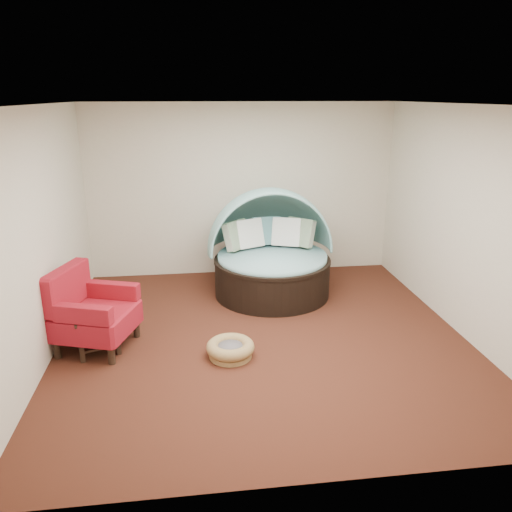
{
  "coord_description": "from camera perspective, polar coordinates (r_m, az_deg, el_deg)",
  "views": [
    {
      "loc": [
        -0.81,
        -5.58,
        2.9
      ],
      "look_at": [
        -0.01,
        0.6,
        0.88
      ],
      "focal_mm": 35.0,
      "sensor_mm": 36.0,
      "label": 1
    }
  ],
  "objects": [
    {
      "name": "wall_left",
      "position": [
        6.02,
        -23.41,
        2.01
      ],
      "size": [
        0.0,
        5.0,
        5.0
      ],
      "primitive_type": "plane",
      "rotation": [
        1.57,
        0.0,
        1.57
      ],
      "color": "beige",
      "rests_on": "floor"
    },
    {
      "name": "wall_front",
      "position": [
        3.52,
        6.74,
        -7.43
      ],
      "size": [
        5.0,
        0.0,
        5.0
      ],
      "primitive_type": "plane",
      "rotation": [
        -1.57,
        0.0,
        0.0
      ],
      "color": "beige",
      "rests_on": "floor"
    },
    {
      "name": "canopy_daybed",
      "position": [
        7.5,
        1.72,
        1.19
      ],
      "size": [
        1.91,
        1.8,
        1.6
      ],
      "rotation": [
        0.0,
        0.0,
        0.03
      ],
      "color": "black",
      "rests_on": "floor"
    },
    {
      "name": "ceiling",
      "position": [
        5.64,
        0.94,
        16.93
      ],
      "size": [
        5.0,
        5.0,
        0.0
      ],
      "primitive_type": "plane",
      "rotation": [
        3.14,
        0.0,
        0.0
      ],
      "color": "white",
      "rests_on": "wall_back"
    },
    {
      "name": "side_table",
      "position": [
        6.19,
        -17.88,
        -7.66
      ],
      "size": [
        0.65,
        0.65,
        0.49
      ],
      "rotation": [
        0.0,
        0.0,
        0.35
      ],
      "color": "black",
      "rests_on": "floor"
    },
    {
      "name": "floor",
      "position": [
        6.34,
        0.81,
        -9.27
      ],
      "size": [
        5.0,
        5.0,
        0.0
      ],
      "primitive_type": "plane",
      "color": "#472014",
      "rests_on": "ground"
    },
    {
      "name": "red_armchair",
      "position": [
        6.24,
        -18.38,
        -6.07
      ],
      "size": [
        1.07,
        1.07,
        0.99
      ],
      "rotation": [
        0.0,
        0.0,
        -0.32
      ],
      "color": "black",
      "rests_on": "floor"
    },
    {
      "name": "wall_right",
      "position": [
        6.66,
        22.73,
        3.52
      ],
      "size": [
        0.0,
        5.0,
        5.0
      ],
      "primitive_type": "plane",
      "rotation": [
        1.57,
        0.0,
        -1.57
      ],
      "color": "beige",
      "rests_on": "floor"
    },
    {
      "name": "pet_basket",
      "position": [
        5.87,
        -2.94,
        -10.55
      ],
      "size": [
        0.65,
        0.65,
        0.19
      ],
      "rotation": [
        0.0,
        0.0,
        0.18
      ],
      "color": "olive",
      "rests_on": "floor"
    },
    {
      "name": "wall_back",
      "position": [
        8.26,
        -1.62,
        7.49
      ],
      "size": [
        5.0,
        0.0,
        5.0
      ],
      "primitive_type": "plane",
      "rotation": [
        1.57,
        0.0,
        0.0
      ],
      "color": "beige",
      "rests_on": "floor"
    }
  ]
}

